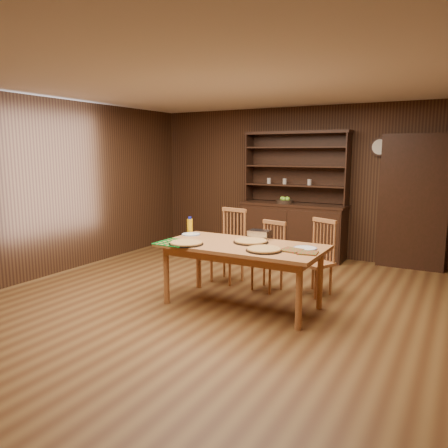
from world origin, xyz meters
The scene contains 20 objects.
floor centered at (0.00, 0.00, 0.00)m, with size 6.00×6.00×0.00m, color brown.
room_shell centered at (0.00, 0.00, 1.58)m, with size 6.00×6.00×6.00m.
china_hutch centered at (0.00, 2.75, 0.60)m, with size 1.84×0.52×2.17m.
doorway centered at (1.90, 2.90, 1.05)m, with size 1.00×0.18×2.10m, color black.
wall_clock centered at (1.35, 2.96, 1.90)m, with size 0.30×0.05×0.30m.
dining_table centered at (0.36, 0.06, 0.67)m, with size 1.90×0.95×0.75m.
chair_left centered at (-0.27, 0.93, 0.55)m, with size 0.47×0.45×1.03m.
chair_center centered at (0.39, 0.83, 0.48)m, with size 0.44×0.43×0.92m.
chair_right centered at (1.01, 0.97, 0.51)m, with size 0.52×0.51×0.97m.
pizza_left centered at (-0.20, -0.27, 0.77)m, with size 0.40×0.40×0.04m.
pizza_right centered at (0.73, -0.14, 0.77)m, with size 0.40×0.40×0.04m.
pizza_center centered at (0.41, 0.19, 0.77)m, with size 0.42×0.42×0.04m.
cooling_rack centered at (-0.36, -0.27, 0.76)m, with size 0.39×0.39×0.02m, color #0B942A, non-canonical shape.
plate_left centered at (-0.49, 0.26, 0.76)m, with size 0.24×0.24×0.02m.
plate_right centered at (1.09, 0.18, 0.76)m, with size 0.26×0.26×0.02m.
foil_dish centered at (0.40, 0.47, 0.80)m, with size 0.26×0.19×0.10m, color silver.
juice_bottle centered at (-0.60, 0.41, 0.85)m, with size 0.08×0.08×0.21m.
pot_holder_a centered at (1.19, -0.02, 0.76)m, with size 0.20×0.20×0.02m, color #A11219.
pot_holder_b centered at (0.99, 0.02, 0.76)m, with size 0.22×0.22×0.02m, color #A11219.
fruit_bowl centered at (-0.14, 2.69, 0.98)m, with size 0.29×0.29×0.12m.
Camera 1 is at (2.62, -4.41, 1.81)m, focal length 35.00 mm.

